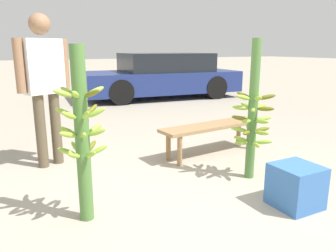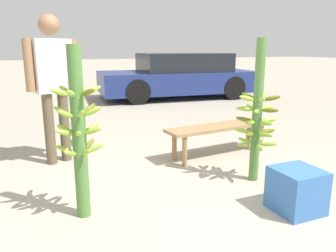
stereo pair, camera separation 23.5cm
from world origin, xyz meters
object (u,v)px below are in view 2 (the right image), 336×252
at_px(banana_stalk_center, 257,116).
at_px(produce_crate, 297,190).
at_px(market_bench, 220,130).
at_px(banana_stalk_left, 79,131).
at_px(vendor_person, 53,77).
at_px(parked_car, 179,76).

xyz_separation_m(banana_stalk_center, produce_crate, (-0.10, -0.70, -0.51)).
bearing_deg(market_bench, banana_stalk_center, -102.65).
distance_m(banana_stalk_center, market_bench, 0.92).
xyz_separation_m(banana_stalk_left, market_bench, (1.88, 0.92, -0.39)).
relative_size(banana_stalk_left, market_bench, 0.93).
height_order(vendor_person, market_bench, vendor_person).
bearing_deg(banana_stalk_center, produce_crate, -97.75).
xyz_separation_m(market_bench, produce_crate, (-0.20, -1.55, -0.15)).
distance_m(parked_car, produce_crate, 6.74).
distance_m(vendor_person, parked_car, 5.68).
xyz_separation_m(parked_car, produce_crate, (-1.89, -6.45, -0.41)).
bearing_deg(market_bench, produce_crate, -103.03).
height_order(vendor_person, parked_car, vendor_person).
height_order(banana_stalk_center, vendor_person, vendor_person).
bearing_deg(parked_car, banana_stalk_center, 167.89).
height_order(banana_stalk_left, vendor_person, vendor_person).
distance_m(banana_stalk_left, parked_car, 6.83).
xyz_separation_m(market_bench, parked_car, (1.69, 4.90, 0.26)).
relative_size(market_bench, produce_crate, 4.01).
height_order(vendor_person, produce_crate, vendor_person).
xyz_separation_m(banana_stalk_center, parked_car, (1.79, 5.75, -0.09)).
distance_m(banana_stalk_left, banana_stalk_center, 1.78).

